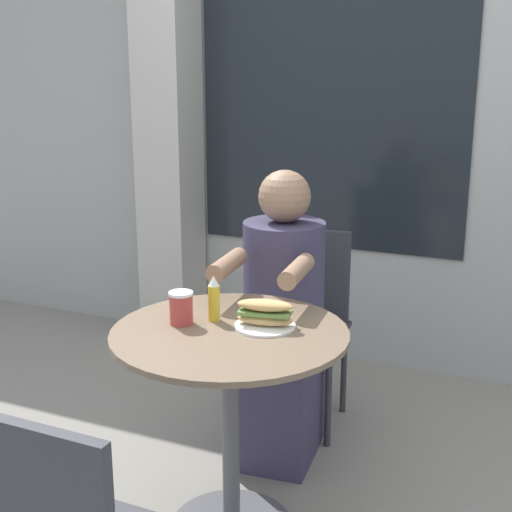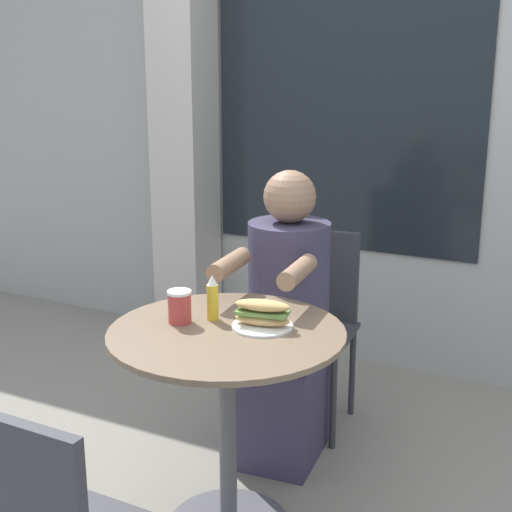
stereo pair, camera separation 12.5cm
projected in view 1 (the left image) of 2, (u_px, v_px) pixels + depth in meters
storefront_wall at (371, 102)px, 3.63m from camera, size 8.00×0.09×2.80m
lattice_pillar at (169, 137)px, 3.93m from camera, size 0.29×0.29×2.40m
cafe_table at (230, 385)px, 2.38m from camera, size 0.78×0.78×0.75m
diner_chair at (307, 308)px, 3.22m from camera, size 0.42×0.42×0.87m
seated_diner at (281, 334)px, 2.91m from camera, size 0.38×0.61×1.19m
sandwich_on_plate at (265, 315)px, 2.35m from camera, size 0.20×0.20×0.10m
drink_cup at (181, 308)px, 2.37m from camera, size 0.08×0.08×0.11m
condiment_bottle at (214, 299)px, 2.40m from camera, size 0.04×0.04×0.16m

